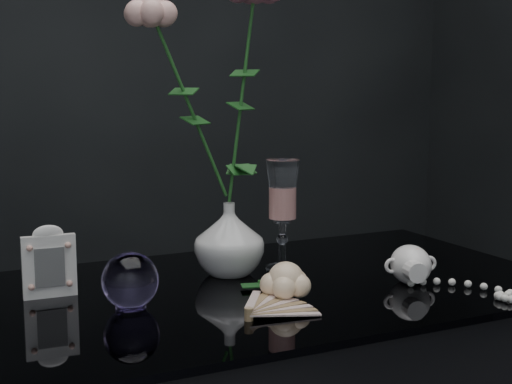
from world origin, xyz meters
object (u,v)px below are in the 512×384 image
wine_glass (282,215)px  paperweight (130,280)px  loose_rose (286,281)px  pearl_jar (411,263)px  picture_frame (49,261)px  vase (229,239)px

wine_glass → paperweight: size_ratio=2.34×
loose_rose → pearl_jar: bearing=-20.0°
wine_glass → paperweight: 0.34m
wine_glass → picture_frame: (-0.42, 0.01, -0.04)m
wine_glass → pearl_jar: bearing=-47.5°
pearl_jar → wine_glass: bearing=146.1°
picture_frame → paperweight: picture_frame is taller
wine_glass → picture_frame: size_ratio=1.73×
vase → pearl_jar: 0.32m
pearl_jar → loose_rose: bearing=-168.0°
loose_rose → pearl_jar: size_ratio=0.73×
vase → picture_frame: bearing=-179.7°
vase → loose_rose: 0.18m
picture_frame → pearl_jar: (0.58, -0.18, -0.02)m
pearl_jar → vase: bearing=158.4°
vase → wine_glass: bearing=-5.9°
vase → picture_frame: size_ratio=1.11×
paperweight → loose_rose: size_ratio=0.49×
vase → loose_rose: vase is taller
paperweight → loose_rose: paperweight is taller
wine_glass → picture_frame: 0.42m
wine_glass → picture_frame: wine_glass is taller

